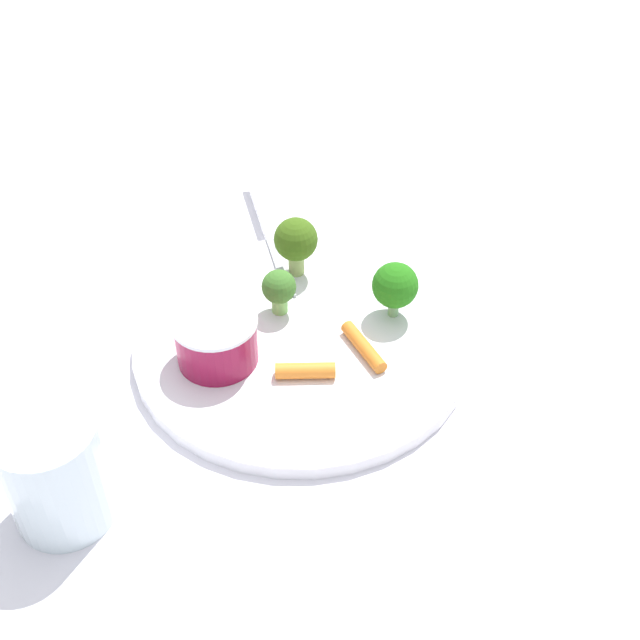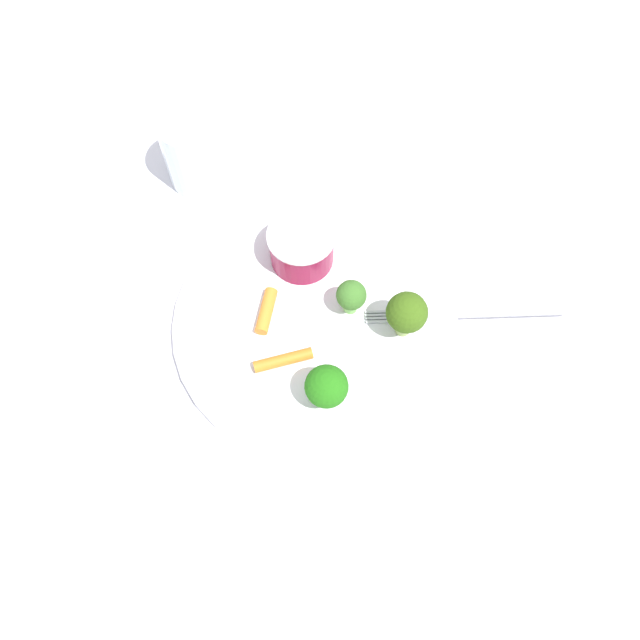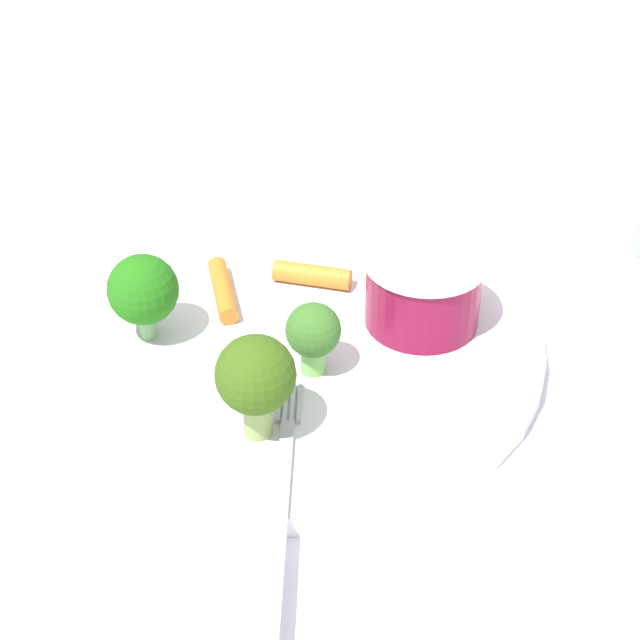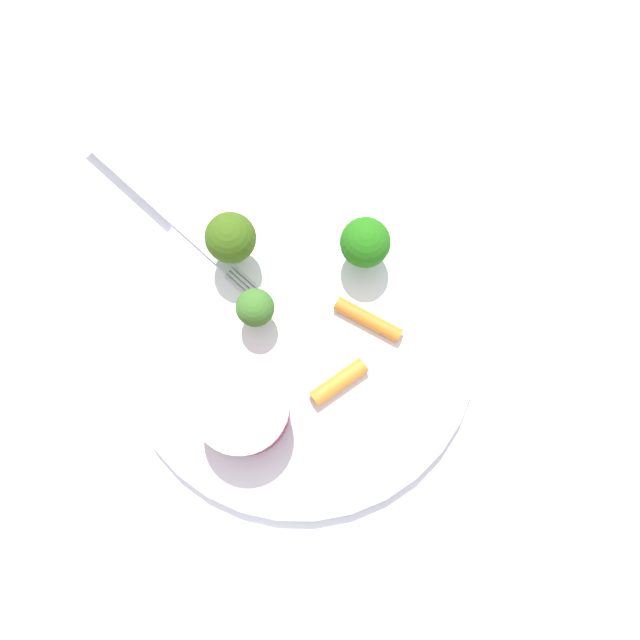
{
  "view_description": "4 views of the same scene",
  "coord_description": "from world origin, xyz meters",
  "px_view_note": "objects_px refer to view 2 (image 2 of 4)",
  "views": [
    {
      "loc": [
        0.24,
        -0.41,
        0.45
      ],
      "look_at": [
        0.01,
        0.01,
        0.02
      ],
      "focal_mm": 45.08,
      "sensor_mm": 36.0,
      "label": 1
    },
    {
      "loc": [
        0.2,
        0.18,
        0.54
      ],
      "look_at": [
        0.0,
        0.01,
        0.02
      ],
      "focal_mm": 34.81,
      "sensor_mm": 36.0,
      "label": 2
    },
    {
      "loc": [
        -0.3,
        0.29,
        0.33
      ],
      "look_at": [
        -0.02,
        0.0,
        0.03
      ],
      "focal_mm": 53.8,
      "sensor_mm": 36.0,
      "label": 3
    },
    {
      "loc": [
        0.01,
        -0.11,
        0.47
      ],
      "look_at": [
        0.02,
        0.01,
        0.03
      ],
      "focal_mm": 34.47,
      "sensor_mm": 36.0,
      "label": 4
    }
  ],
  "objects_px": {
    "carrot_stick_1": "(266,311)",
    "fork": "(466,314)",
    "broccoli_floret_0": "(351,296)",
    "plate": "(316,323)",
    "carrot_stick_0": "(283,360)",
    "broccoli_floret_2": "(326,387)",
    "broccoli_floret_1": "(407,313)",
    "drinking_glass": "(195,151)",
    "sauce_cup": "(302,247)"
  },
  "relations": [
    {
      "from": "carrot_stick_1",
      "to": "fork",
      "type": "xyz_separation_m",
      "value": [
        -0.12,
        0.14,
        -0.0
      ]
    },
    {
      "from": "broccoli_floret_0",
      "to": "plate",
      "type": "bearing_deg",
      "value": -28.91
    },
    {
      "from": "carrot_stick_0",
      "to": "carrot_stick_1",
      "type": "bearing_deg",
      "value": -120.09
    },
    {
      "from": "broccoli_floret_2",
      "to": "plate",
      "type": "bearing_deg",
      "value": -132.16
    },
    {
      "from": "broccoli_floret_2",
      "to": "fork",
      "type": "relative_size",
      "value": 0.33
    },
    {
      "from": "broccoli_floret_1",
      "to": "drinking_glass",
      "type": "distance_m",
      "value": 0.28
    },
    {
      "from": "plate",
      "to": "broccoli_floret_2",
      "type": "relative_size",
      "value": 5.45
    },
    {
      "from": "broccoli_floret_0",
      "to": "carrot_stick_0",
      "type": "distance_m",
      "value": 0.09
    },
    {
      "from": "drinking_glass",
      "to": "broccoli_floret_0",
      "type": "bearing_deg",
      "value": 83.8
    },
    {
      "from": "plate",
      "to": "carrot_stick_1",
      "type": "height_order",
      "value": "carrot_stick_1"
    },
    {
      "from": "broccoli_floret_2",
      "to": "fork",
      "type": "distance_m",
      "value": 0.16
    },
    {
      "from": "broccoli_floret_0",
      "to": "drinking_glass",
      "type": "distance_m",
      "value": 0.23
    },
    {
      "from": "plate",
      "to": "broccoli_floret_1",
      "type": "relative_size",
      "value": 4.96
    },
    {
      "from": "carrot_stick_1",
      "to": "fork",
      "type": "height_order",
      "value": "carrot_stick_1"
    },
    {
      "from": "plate",
      "to": "fork",
      "type": "relative_size",
      "value": 1.79
    },
    {
      "from": "fork",
      "to": "drinking_glass",
      "type": "height_order",
      "value": "drinking_glass"
    },
    {
      "from": "carrot_stick_0",
      "to": "fork",
      "type": "xyz_separation_m",
      "value": [
        -0.15,
        0.1,
        -0.0
      ]
    },
    {
      "from": "carrot_stick_0",
      "to": "carrot_stick_1",
      "type": "relative_size",
      "value": 1.19
    },
    {
      "from": "carrot_stick_1",
      "to": "fork",
      "type": "distance_m",
      "value": 0.19
    },
    {
      "from": "plate",
      "to": "broccoli_floret_0",
      "type": "xyz_separation_m",
      "value": [
        -0.03,
        0.02,
        0.03
      ]
    },
    {
      "from": "broccoli_floret_1",
      "to": "carrot_stick_0",
      "type": "height_order",
      "value": "broccoli_floret_1"
    },
    {
      "from": "sauce_cup",
      "to": "fork",
      "type": "xyz_separation_m",
      "value": [
        -0.05,
        0.16,
        -0.02
      ]
    },
    {
      "from": "broccoli_floret_0",
      "to": "fork",
      "type": "distance_m",
      "value": 0.11
    },
    {
      "from": "broccoli_floret_2",
      "to": "drinking_glass",
      "type": "height_order",
      "value": "drinking_glass"
    },
    {
      "from": "sauce_cup",
      "to": "drinking_glass",
      "type": "bearing_deg",
      "value": -94.57
    },
    {
      "from": "broccoli_floret_1",
      "to": "plate",
      "type": "bearing_deg",
      "value": -56.84
    },
    {
      "from": "plate",
      "to": "sauce_cup",
      "type": "bearing_deg",
      "value": -128.04
    },
    {
      "from": "broccoli_floret_1",
      "to": "carrot_stick_1",
      "type": "distance_m",
      "value": 0.13
    },
    {
      "from": "broccoli_floret_2",
      "to": "broccoli_floret_0",
      "type": "bearing_deg",
      "value": -153.56
    },
    {
      "from": "broccoli_floret_0",
      "to": "carrot_stick_1",
      "type": "xyz_separation_m",
      "value": [
        0.06,
        -0.06,
        -0.02
      ]
    },
    {
      "from": "broccoli_floret_2",
      "to": "carrot_stick_1",
      "type": "relative_size",
      "value": 1.09
    },
    {
      "from": "broccoli_floret_1",
      "to": "fork",
      "type": "distance_m",
      "value": 0.07
    },
    {
      "from": "broccoli_floret_1",
      "to": "broccoli_floret_0",
      "type": "bearing_deg",
      "value": -74.76
    },
    {
      "from": "plate",
      "to": "carrot_stick_0",
      "type": "xyz_separation_m",
      "value": [
        0.05,
        0.01,
        0.01
      ]
    },
    {
      "from": "broccoli_floret_2",
      "to": "fork",
      "type": "xyz_separation_m",
      "value": [
        -0.15,
        0.05,
        -0.03
      ]
    },
    {
      "from": "sauce_cup",
      "to": "fork",
      "type": "height_order",
      "value": "sauce_cup"
    },
    {
      "from": "carrot_stick_0",
      "to": "carrot_stick_1",
      "type": "height_order",
      "value": "carrot_stick_1"
    },
    {
      "from": "carrot_stick_0",
      "to": "fork",
      "type": "height_order",
      "value": "carrot_stick_0"
    },
    {
      "from": "sauce_cup",
      "to": "carrot_stick_0",
      "type": "xyz_separation_m",
      "value": [
        0.1,
        0.06,
        -0.02
      ]
    },
    {
      "from": "plate",
      "to": "broccoli_floret_1",
      "type": "height_order",
      "value": "broccoli_floret_1"
    },
    {
      "from": "broccoli_floret_0",
      "to": "broccoli_floret_2",
      "type": "bearing_deg",
      "value": 26.44
    },
    {
      "from": "plate",
      "to": "drinking_glass",
      "type": "height_order",
      "value": "drinking_glass"
    },
    {
      "from": "broccoli_floret_1",
      "to": "broccoli_floret_2",
      "type": "distance_m",
      "value": 0.1
    },
    {
      "from": "plate",
      "to": "broccoli_floret_0",
      "type": "distance_m",
      "value": 0.05
    },
    {
      "from": "sauce_cup",
      "to": "plate",
      "type": "bearing_deg",
      "value": 51.96
    },
    {
      "from": "plate",
      "to": "fork",
      "type": "xyz_separation_m",
      "value": [
        -0.1,
        0.1,
        0.01
      ]
    },
    {
      "from": "broccoli_floret_1",
      "to": "carrot_stick_1",
      "type": "bearing_deg",
      "value": -56.79
    },
    {
      "from": "broccoli_floret_0",
      "to": "carrot_stick_0",
      "type": "height_order",
      "value": "broccoli_floret_0"
    },
    {
      "from": "broccoli_floret_1",
      "to": "carrot_stick_0",
      "type": "relative_size",
      "value": 1.01
    },
    {
      "from": "broccoli_floret_0",
      "to": "broccoli_floret_2",
      "type": "height_order",
      "value": "broccoli_floret_2"
    }
  ]
}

